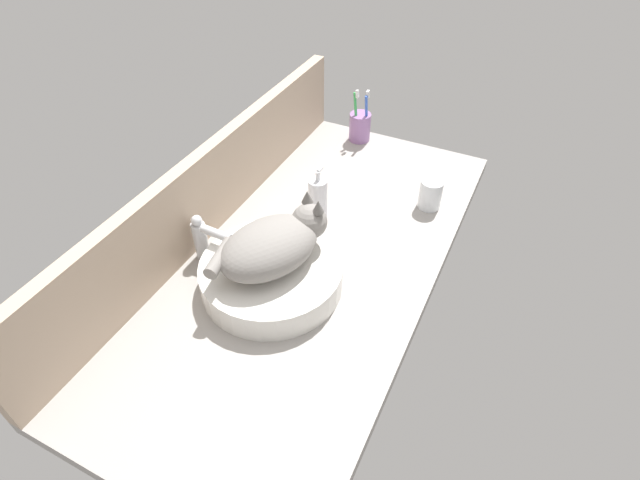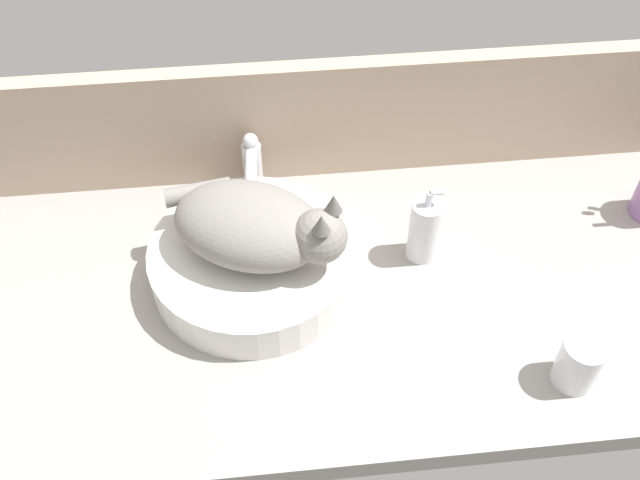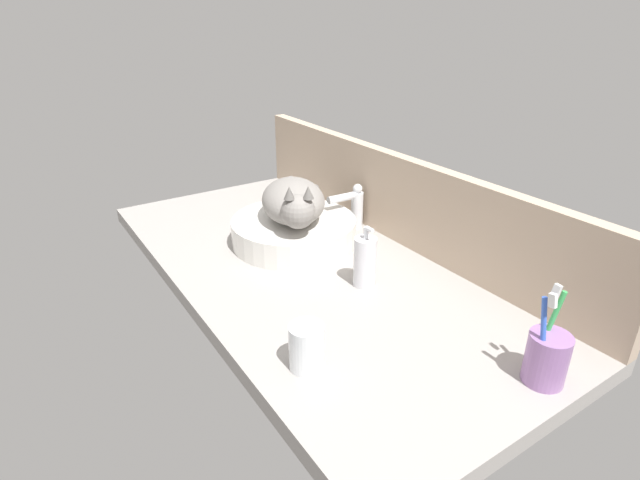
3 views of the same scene
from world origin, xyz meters
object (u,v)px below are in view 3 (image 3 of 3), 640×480
toothbrush_cup (546,357)px  water_glass (307,349)px  faucet (354,205)px  soap_dispenser (365,261)px  cat (294,201)px  sink_basin (294,231)px

toothbrush_cup → water_glass: 42.08cm
faucet → soap_dispenser: (28.52, -18.21, -1.09)cm
faucet → soap_dispenser: 33.85cm
soap_dispenser → water_glass: size_ratio=1.73×
faucet → toothbrush_cup: size_ratio=0.73×
cat → water_glass: cat is taller
faucet → water_glass: bearing=-44.4°
sink_basin → water_glass: bearing=-28.2°
faucet → water_glass: faucet is taller
sink_basin → soap_dispenser: bearing=3.7°
water_glass → cat: bearing=151.6°
toothbrush_cup → water_glass: toothbrush_cup is taller
soap_dispenser → sink_basin: bearing=-176.3°
sink_basin → faucet: bearing=87.3°
sink_basin → cat: (1.28, -0.50, 9.32)cm
cat → water_glass: bearing=-28.4°
water_glass → faucet: bearing=135.6°
cat → toothbrush_cup: 73.17cm
soap_dispenser → toothbrush_cup: size_ratio=0.83×
toothbrush_cup → faucet: bearing=170.1°
faucet → soap_dispenser: size_ratio=0.88×
faucet → cat: bearing=-89.0°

